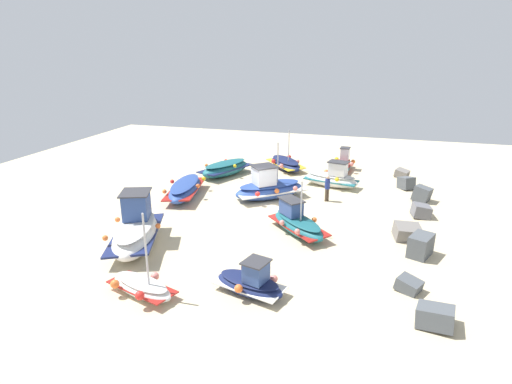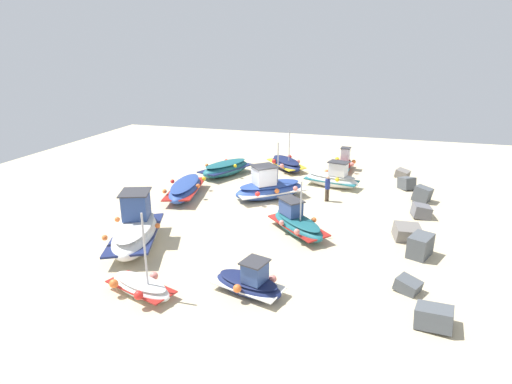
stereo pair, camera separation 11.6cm
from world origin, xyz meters
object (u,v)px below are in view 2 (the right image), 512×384
object	(u,v)px
fishing_boat_6	(297,223)
person_walking	(327,187)
fishing_boat_0	(226,168)
fishing_boat_8	(344,164)
fishing_boat_9	(141,286)
fishing_boat_5	(333,178)
fishing_boat_7	(286,164)
fishing_boat_2	(269,188)
fishing_boat_4	(249,282)
fishing_boat_1	(135,230)
fishing_boat_3	(185,189)

from	to	relation	value
fishing_boat_6	person_walking	world-z (taller)	fishing_boat_6
fishing_boat_0	fishing_boat_8	size ratio (longest dim) A/B	1.41
fishing_boat_0	fishing_boat_9	distance (m)	16.93
fishing_boat_6	fishing_boat_8	size ratio (longest dim) A/B	1.13
fishing_boat_9	fishing_boat_8	bearing A→B (deg)	-88.17
fishing_boat_5	fishing_boat_7	bearing A→B (deg)	152.80
fishing_boat_2	fishing_boat_4	distance (m)	11.45
fishing_boat_2	fishing_boat_5	bearing A→B (deg)	-175.99
fishing_boat_1	fishing_boat_6	size ratio (longest dim) A/B	1.40
fishing_boat_7	fishing_boat_4	bearing A→B (deg)	148.55
fishing_boat_3	fishing_boat_9	distance (m)	11.90
fishing_boat_3	fishing_boat_8	xyz separation A→B (m)	(-9.25, 9.48, 0.01)
fishing_boat_2	fishing_boat_3	bearing A→B (deg)	-28.79
fishing_boat_0	fishing_boat_4	bearing A→B (deg)	-131.82
fishing_boat_2	fishing_boat_4	bearing A→B (deg)	60.09
fishing_boat_5	fishing_boat_7	world-z (taller)	fishing_boat_7
fishing_boat_4	person_walking	size ratio (longest dim) A/B	1.92
fishing_boat_3	fishing_boat_5	world-z (taller)	fishing_boat_5
fishing_boat_0	person_walking	world-z (taller)	person_walking
fishing_boat_3	fishing_boat_7	world-z (taller)	fishing_boat_7
fishing_boat_5	fishing_boat_7	xyz separation A→B (m)	(-3.66, -4.20, -0.19)
fishing_boat_7	fishing_boat_3	bearing A→B (deg)	110.25
fishing_boat_3	fishing_boat_4	bearing A→B (deg)	-153.86
fishing_boat_7	fishing_boat_6	bearing A→B (deg)	155.61
fishing_boat_3	fishing_boat_6	distance (m)	9.04
fishing_boat_2	person_walking	size ratio (longest dim) A/B	2.84
fishing_boat_9	person_walking	size ratio (longest dim) A/B	2.13
fishing_boat_8	fishing_boat_2	bearing A→B (deg)	156.93
fishing_boat_1	fishing_boat_5	world-z (taller)	fishing_boat_1
fishing_boat_4	fishing_boat_7	world-z (taller)	fishing_boat_7
fishing_boat_3	fishing_boat_2	bearing A→B (deg)	-88.82
fishing_boat_3	fishing_boat_5	bearing A→B (deg)	-72.97
fishing_boat_8	fishing_boat_7	bearing A→B (deg)	102.94
fishing_boat_8	person_walking	bearing A→B (deg)	-178.98
fishing_boat_4	fishing_boat_6	bearing A→B (deg)	100.15
fishing_boat_7	person_walking	world-z (taller)	fishing_boat_7
fishing_boat_9	fishing_boat_7	bearing A→B (deg)	-76.07
fishing_boat_3	fishing_boat_7	size ratio (longest dim) A/B	1.27
fishing_boat_1	person_walking	world-z (taller)	fishing_boat_1
fishing_boat_2	person_walking	world-z (taller)	fishing_boat_2
fishing_boat_5	fishing_boat_8	world-z (taller)	fishing_boat_5
fishing_boat_7	fishing_boat_8	xyz separation A→B (m)	(-0.76, 4.57, 0.10)
fishing_boat_9	fishing_boat_2	bearing A→B (deg)	-80.81
fishing_boat_4	person_walking	bearing A→B (deg)	98.47
fishing_boat_0	person_walking	bearing A→B (deg)	-89.12
fishing_boat_5	person_walking	world-z (taller)	fishing_boat_5
fishing_boat_0	fishing_boat_1	bearing A→B (deg)	-155.24
fishing_boat_0	fishing_boat_7	distance (m)	5.11
fishing_boat_4	fishing_boat_5	bearing A→B (deg)	100.16
fishing_boat_7	fishing_boat_9	bearing A→B (deg)	136.10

